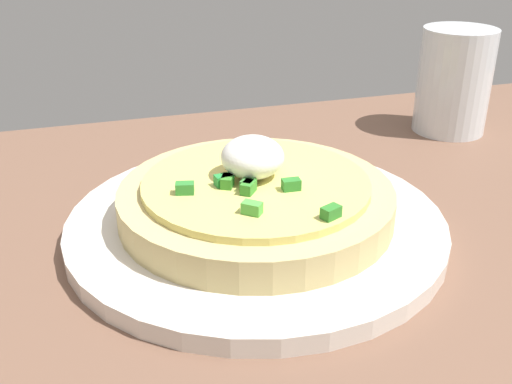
% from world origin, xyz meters
% --- Properties ---
extents(dining_table, '(1.24, 0.64, 0.03)m').
position_xyz_m(dining_table, '(0.00, 0.00, 0.02)').
color(dining_table, brown).
rests_on(dining_table, ground).
extents(plate, '(0.28, 0.28, 0.01)m').
position_xyz_m(plate, '(-0.05, -0.03, 0.04)').
color(plate, silver).
rests_on(plate, dining_table).
extents(pizza, '(0.20, 0.20, 0.06)m').
position_xyz_m(pizza, '(-0.05, -0.03, 0.06)').
color(pizza, tan).
rests_on(pizza, plate).
extents(cup_far, '(0.08, 0.08, 0.11)m').
position_xyz_m(cup_far, '(-0.32, -0.19, 0.08)').
color(cup_far, silver).
rests_on(cup_far, dining_table).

